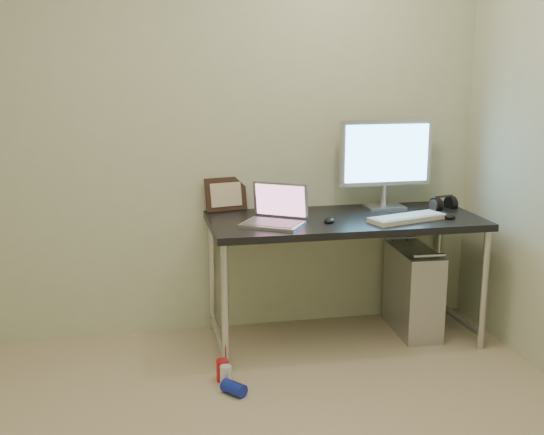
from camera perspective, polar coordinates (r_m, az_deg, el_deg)
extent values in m
cube|color=beige|center=(4.06, -6.56, 7.45)|extent=(3.50, 0.02, 2.50)
cube|color=black|center=(3.97, 6.09, -0.27)|extent=(1.57, 0.69, 0.04)
cylinder|color=silver|center=(3.64, -3.95, -7.64)|extent=(0.04, 0.04, 0.71)
cylinder|color=silver|center=(4.20, -5.04, -4.80)|extent=(0.04, 0.04, 0.71)
cylinder|color=silver|center=(4.09, 17.30, -5.87)|extent=(0.04, 0.04, 0.71)
cylinder|color=silver|center=(4.60, 13.72, -3.57)|extent=(0.04, 0.04, 0.71)
cylinder|color=silver|center=(4.02, -4.47, -9.83)|extent=(0.04, 0.61, 0.04)
cylinder|color=silver|center=(4.43, 15.19, -8.05)|extent=(0.04, 0.61, 0.04)
cube|color=silver|center=(4.29, 11.69, -6.01)|extent=(0.24, 0.51, 0.52)
cylinder|color=silver|center=(4.02, 13.03, -3.12)|extent=(0.19, 0.03, 0.03)
cylinder|color=silver|center=(4.39, 10.80, -1.68)|extent=(0.19, 0.03, 0.03)
cylinder|color=black|center=(4.45, 9.90, -3.34)|extent=(0.01, 0.16, 0.69)
cylinder|color=black|center=(4.47, 11.06, -3.58)|extent=(0.02, 0.11, 0.71)
cylinder|color=red|center=(3.65, -4.16, -12.65)|extent=(0.08, 0.08, 0.12)
cylinder|color=white|center=(3.60, -3.88, -13.09)|extent=(0.07, 0.07, 0.11)
cylinder|color=#1424AA|center=(3.52, -3.21, -14.07)|extent=(0.13, 0.14, 0.07)
cube|color=silver|center=(3.74, 0.05, -0.57)|extent=(0.39, 0.36, 0.02)
cube|color=slate|center=(3.74, 0.05, -0.42)|extent=(0.34, 0.31, 0.00)
cube|color=#9C9CA4|center=(3.83, 0.72, 1.45)|extent=(0.30, 0.21, 0.21)
cube|color=#854E67|center=(3.82, 0.75, 1.43)|extent=(0.26, 0.18, 0.18)
cube|color=silver|center=(4.24, 9.39, 0.88)|extent=(0.23, 0.17, 0.02)
cylinder|color=silver|center=(4.25, 9.33, 1.88)|extent=(0.04, 0.04, 0.13)
cube|color=silver|center=(4.20, 9.51, 5.36)|extent=(0.58, 0.05, 0.40)
cube|color=#4CA1E1|center=(4.18, 9.62, 5.32)|extent=(0.52, 0.02, 0.35)
cube|color=silver|center=(3.94, 11.24, -0.05)|extent=(0.48, 0.28, 0.03)
ellipsoid|color=black|center=(4.06, 14.47, 0.26)|extent=(0.08, 0.12, 0.04)
ellipsoid|color=black|center=(3.84, 4.81, -0.14)|extent=(0.09, 0.11, 0.03)
cylinder|color=black|center=(4.28, 13.46, 1.04)|extent=(0.06, 0.10, 0.09)
cylinder|color=black|center=(4.33, 14.82, 1.09)|extent=(0.06, 0.10, 0.09)
cube|color=black|center=(4.29, 14.18, 1.73)|extent=(0.12, 0.04, 0.01)
cube|color=black|center=(4.11, -3.88, 1.96)|extent=(0.26, 0.12, 0.21)
cylinder|color=silver|center=(4.10, -0.74, 1.23)|extent=(0.01, 0.01, 0.10)
cylinder|color=silver|center=(4.09, -0.74, 2.05)|extent=(0.05, 0.04, 0.04)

